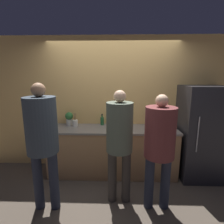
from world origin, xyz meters
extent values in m
plane|color=#4C4238|center=(0.00, 0.00, 0.00)|extent=(14.00, 14.00, 0.00)
cube|color=#E0B266|center=(0.00, 0.68, 1.30)|extent=(5.20, 0.06, 2.60)
cube|color=#9E754C|center=(0.00, 0.37, 0.43)|extent=(2.36, 0.63, 0.87)
cube|color=slate|center=(0.00, 0.37, 0.89)|extent=(2.39, 0.66, 0.03)
cube|color=#232328|center=(1.61, 0.31, 0.85)|extent=(0.75, 0.70, 1.69)
cylinder|color=#99999E|center=(1.39, -0.05, 0.93)|extent=(0.02, 0.02, 0.59)
cylinder|color=#232838|center=(-1.01, -0.60, 0.43)|extent=(0.13, 0.13, 0.85)
cylinder|color=#232838|center=(-0.79, -0.60, 0.43)|extent=(0.13, 0.13, 0.85)
cylinder|color=#333D47|center=(-0.90, -0.60, 1.22)|extent=(0.41, 0.41, 0.75)
sphere|color=#936B4C|center=(-0.90, -0.60, 1.69)|extent=(0.18, 0.18, 0.18)
cylinder|color=#38332D|center=(0.02, -0.42, 0.40)|extent=(0.13, 0.13, 0.80)
cylinder|color=#38332D|center=(0.23, -0.42, 0.40)|extent=(0.13, 0.13, 0.80)
cylinder|color=#515B4C|center=(0.12, -0.42, 1.15)|extent=(0.37, 0.37, 0.70)
sphere|color=#DBAD89|center=(0.12, -0.42, 1.59)|extent=(0.17, 0.17, 0.17)
cylinder|color=#232838|center=(0.55, -0.54, 0.39)|extent=(0.13, 0.13, 0.78)
cylinder|color=#232838|center=(0.77, -0.54, 0.39)|extent=(0.13, 0.13, 0.78)
cylinder|color=brown|center=(0.66, -0.54, 1.12)|extent=(0.41, 0.41, 0.68)
sphere|color=#DBAD89|center=(0.66, -0.54, 1.55)|extent=(0.16, 0.16, 0.16)
cylinder|color=beige|center=(0.19, 0.46, 0.95)|extent=(0.29, 0.29, 0.09)
ellipsoid|color=#99BC38|center=(0.23, 0.46, 1.01)|extent=(0.15, 0.12, 0.04)
cylinder|color=silver|center=(-0.72, 0.45, 0.97)|extent=(0.10, 0.10, 0.13)
cylinder|color=#99754C|center=(-0.73, 0.45, 1.06)|extent=(0.01, 0.05, 0.21)
cylinder|color=#99754C|center=(-0.71, 0.46, 1.06)|extent=(0.03, 0.04, 0.21)
cylinder|color=#99754C|center=(-0.72, 0.44, 1.06)|extent=(0.05, 0.01, 0.21)
cylinder|color=red|center=(0.66, 0.46, 0.96)|extent=(0.06, 0.06, 0.11)
cylinder|color=red|center=(0.66, 0.46, 1.03)|extent=(0.03, 0.03, 0.03)
cylinder|color=black|center=(0.66, 0.46, 1.05)|extent=(0.03, 0.03, 0.01)
cylinder|color=#236033|center=(-0.21, 0.57, 0.98)|extent=(0.07, 0.07, 0.15)
cylinder|color=#236033|center=(-0.21, 0.57, 1.08)|extent=(0.03, 0.03, 0.05)
cylinder|color=black|center=(-0.21, 0.57, 1.11)|extent=(0.03, 0.03, 0.02)
cylinder|color=#335184|center=(-1.02, 0.18, 0.95)|extent=(0.07, 0.07, 0.08)
cylinder|color=beige|center=(-0.86, 0.54, 0.96)|extent=(0.12, 0.12, 0.12)
sphere|color=#2D6B33|center=(-0.86, 0.54, 1.08)|extent=(0.15, 0.15, 0.15)
camera|label=1|loc=(0.09, -2.77, 1.86)|focal=28.00mm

